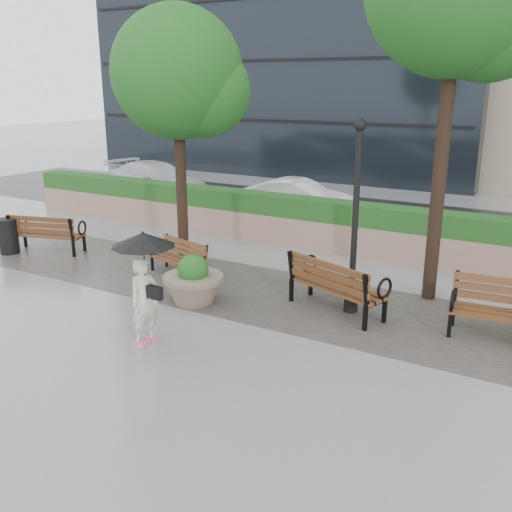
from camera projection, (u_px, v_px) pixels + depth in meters
The scene contains 15 objects.
ground at pixel (224, 359), 9.48m from camera, with size 100.00×100.00×0.00m, color gray.
cobble_strip at pixel (302, 301), 11.96m from camera, with size 28.00×3.20×0.01m, color #383330.
hedge_wall at pixel (368, 230), 15.08m from camera, with size 24.00×0.80×1.35m.
asphalt_street at pixel (408, 224), 18.59m from camera, with size 40.00×7.00×0.00m, color black.
bench_0 at pixel (48, 241), 15.38m from camera, with size 2.06×1.27×1.04m.
bench_1 at pixel (178, 265), 13.52m from camera, with size 1.65×0.97×0.83m.
bench_2 at pixel (336, 296), 11.33m from camera, with size 2.20×1.45×1.10m.
bench_3 at pixel (508, 324), 10.06m from camera, with size 2.07×0.98×1.07m.
planter_left at pixel (193, 284), 11.77m from camera, with size 1.25×1.25×1.05m.
trash_bin at pixel (9, 237), 15.22m from camera, with size 0.54×0.54×0.90m, color black.
lamppost at pixel (355, 231), 10.96m from camera, with size 0.28×0.28×3.78m.
tree_0 at pixel (184, 78), 13.94m from camera, with size 3.35×3.23×6.26m.
car_left at pixel (157, 180), 22.70m from camera, with size 1.94×4.77×1.39m, color silver.
car_right at pixel (299, 198), 19.58m from camera, with size 1.31×3.77×1.24m, color silver.
pedestrian at pixel (144, 278), 9.71m from camera, with size 1.09×1.09×2.00m.
Camera 1 is at (4.75, -7.15, 4.40)m, focal length 40.00 mm.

